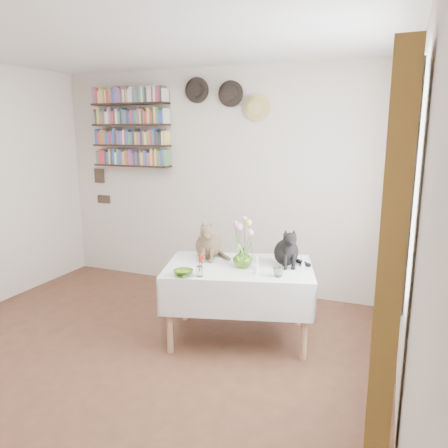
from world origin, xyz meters
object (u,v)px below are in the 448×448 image
at_px(tabby_cat, 208,238).
at_px(flower_vase, 243,257).
at_px(bookshelf_unit, 131,128).
at_px(black_cat, 286,245).
at_px(dining_table, 239,284).

xyz_separation_m(tabby_cat, flower_vase, (0.39, -0.16, -0.10)).
bearing_deg(bookshelf_unit, tabby_cat, -34.38).
distance_m(flower_vase, bookshelf_unit, 2.41).
bearing_deg(flower_vase, black_cat, 33.85).
height_order(tabby_cat, bookshelf_unit, bookshelf_unit).
relative_size(black_cat, flower_vase, 1.99).
bearing_deg(flower_vase, dining_table, 144.16).
xyz_separation_m(black_cat, bookshelf_unit, (-2.15, 0.92, 1.00)).
distance_m(black_cat, bookshelf_unit, 2.54).
distance_m(dining_table, black_cat, 0.53).
bearing_deg(black_cat, bookshelf_unit, 131.03).
relative_size(flower_vase, bookshelf_unit, 0.17).
bearing_deg(bookshelf_unit, dining_table, -31.88).
relative_size(black_cat, bookshelf_unit, 0.34).
bearing_deg(dining_table, tabby_cat, 160.00).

